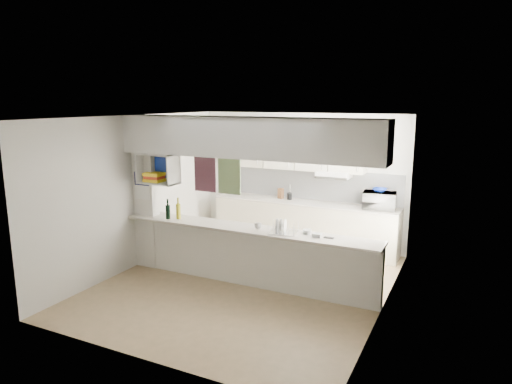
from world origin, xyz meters
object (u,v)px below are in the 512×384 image
Objects in this scene: bowl at (380,190)px; dish_rack at (283,227)px; wine_bottles at (173,211)px; microwave at (380,201)px.

bowl is 2.37m from dish_rack.
wine_bottles is at bearing -143.27° from bowl.
microwave is 3.63m from wine_bottles.
bowl is at bearing 56.73° from dish_rack.
dish_rack is at bearing -114.39° from bowl.
dish_rack is (-0.98, -2.12, -0.07)m from microwave.
wine_bottles is (-2.92, -2.18, -0.22)m from bowl.
microwave is 1.60× the size of wine_bottles.
microwave is at bearing 56.33° from dish_rack.
microwave reaches higher than dish_rack.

